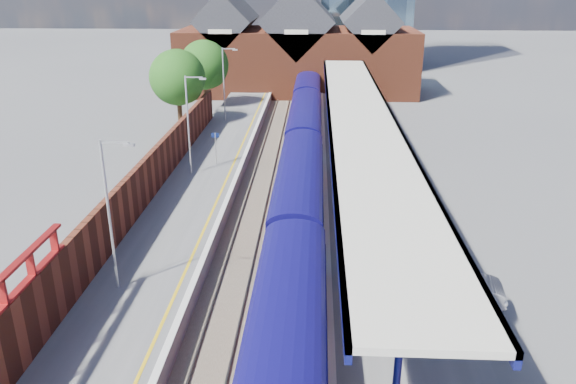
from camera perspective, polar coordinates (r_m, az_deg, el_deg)
name	(u,v)px	position (r m, az deg, el deg)	size (l,w,h in m)	color
ground	(287,155)	(48.22, -0.14, 3.81)	(240.00, 240.00, 0.00)	#5B5B5E
ballast_bed	(279,197)	(38.79, -0.90, -0.53)	(6.00, 76.00, 0.06)	#473D33
rails	(279,196)	(38.75, -0.90, -0.41)	(4.51, 76.00, 0.14)	slate
left_platform	(200,189)	(39.34, -8.92, 0.25)	(5.00, 76.00, 1.00)	#565659
right_platform	(367,192)	(38.71, 8.00, -0.04)	(6.00, 76.00, 1.00)	#565659
coping_left	(233,183)	(38.75, -5.56, 0.92)	(0.30, 76.00, 0.05)	silver
coping_right	(325,185)	(38.37, 3.79, 0.76)	(0.30, 76.00, 0.05)	silver
yellow_line	(225,183)	(38.85, -6.44, 0.91)	(0.14, 76.00, 0.01)	yellow
train	(303,148)	(42.68, 1.51, 4.48)	(2.90, 65.91, 3.45)	#100B53
canopy	(360,118)	(39.12, 7.35, 7.51)	(4.50, 52.00, 4.48)	#0E1153
lamp_post_b	(111,207)	(25.43, -17.52, -1.47)	(1.48, 0.18, 7.00)	#A5A8AA
lamp_post_c	(190,119)	(40.07, -9.95, 7.31)	(1.48, 0.18, 7.00)	#A5A8AA
lamp_post_d	(225,80)	(55.47, -6.42, 11.28)	(1.48, 0.18, 7.00)	#A5A8AA
platform_sign	(216,143)	(42.28, -7.37, 4.95)	(0.55, 0.08, 2.50)	#A5A8AA
brick_wall	(131,197)	(33.50, -15.62, -0.48)	(0.35, 50.00, 3.86)	maroon
station_building	(298,50)	(74.54, 1.00, 14.26)	(30.00, 12.12, 13.78)	maroon
tree_near	(179,79)	(54.17, -11.03, 11.18)	(5.20, 5.20, 8.10)	#382314
tree_far	(206,66)	(61.68, -8.38, 12.52)	(5.20, 5.20, 8.10)	#382314
parked_car_silver	(449,284)	(25.75, 16.08, -9.01)	(1.63, 4.66, 1.54)	silver
parked_car_dark	(409,278)	(26.16, 12.18, -8.50)	(1.73, 4.24, 1.23)	black
parked_car_blue	(385,197)	(35.00, 9.84, -0.47)	(2.15, 4.65, 1.29)	navy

